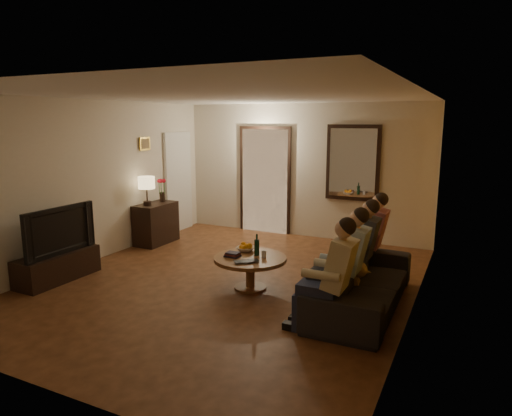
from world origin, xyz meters
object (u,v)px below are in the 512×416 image
at_px(tv, 55,230).
at_px(laptop, 247,263).
at_px(person_c, 360,252).
at_px(coffee_table, 250,273).
at_px(sofa, 362,281).
at_px(tv_stand, 58,266).
at_px(dog, 341,280).
at_px(table_lamp, 147,191).
at_px(bowl, 246,249).
at_px(dresser, 156,223).
at_px(wine_bottle, 257,244).
at_px(person_d, 370,241).
at_px(person_b, 348,265).
at_px(person_a, 334,281).

xyz_separation_m(tv, laptop, (2.75, 0.63, -0.28)).
relative_size(person_c, coffee_table, 1.21).
xyz_separation_m(coffee_table, laptop, (0.10, -0.28, 0.24)).
bearing_deg(sofa, tv_stand, 102.99).
bearing_deg(coffee_table, dog, 5.51).
bearing_deg(table_lamp, bowl, -20.11).
relative_size(table_lamp, bowl, 2.08).
height_order(table_lamp, coffee_table, table_lamp).
bearing_deg(table_lamp, dresser, 90.00).
height_order(tv_stand, wine_bottle, wine_bottle).
bearing_deg(dog, dresser, 155.96).
bearing_deg(person_d, person_c, -90.00).
height_order(dresser, person_c, person_c).
bearing_deg(laptop, bowl, 76.76).
xyz_separation_m(dog, wine_bottle, (-1.19, -0.02, 0.32)).
relative_size(dresser, person_b, 0.71).
distance_m(tv, person_d, 4.48).
bearing_deg(laptop, dog, -23.13).
height_order(table_lamp, person_d, table_lamp).
bearing_deg(person_d, coffee_table, -145.79).
bearing_deg(dog, wine_bottle, 174.39).
distance_m(person_b, dog, 0.51).
bearing_deg(tv_stand, dog, 14.86).
bearing_deg(person_c, laptop, -154.01).
distance_m(person_d, bowl, 1.76).
xyz_separation_m(tv, person_d, (4.06, 1.87, -0.14)).
height_order(person_a, person_c, same).
height_order(tv_stand, person_a, person_a).
xyz_separation_m(table_lamp, person_d, (4.06, -0.17, -0.42)).
xyz_separation_m(wine_bottle, laptop, (0.05, -0.38, -0.14)).
height_order(person_d, dog, person_d).
bearing_deg(person_d, person_a, -90.00).
xyz_separation_m(tv_stand, tv, (0.00, 0.00, 0.54)).
xyz_separation_m(dresser, person_a, (4.06, -2.19, 0.22)).
height_order(table_lamp, tv_stand, table_lamp).
bearing_deg(sofa, table_lamp, 75.49).
distance_m(tv, wine_bottle, 2.89).
xyz_separation_m(person_d, wine_bottle, (-1.36, -0.86, 0.01)).
relative_size(tv_stand, person_b, 1.01).
xyz_separation_m(person_b, laptop, (-1.31, -0.04, -0.14)).
distance_m(sofa, person_a, 0.95).
height_order(tv, dog, tv).
height_order(dog, laptop, dog).
height_order(sofa, person_c, person_c).
bearing_deg(coffee_table, bowl, 129.29).
bearing_deg(laptop, sofa, -28.97).
relative_size(person_a, person_d, 1.00).
height_order(sofa, wine_bottle, wine_bottle).
bearing_deg(person_b, bowl, 163.83).
height_order(dresser, tv_stand, dresser).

